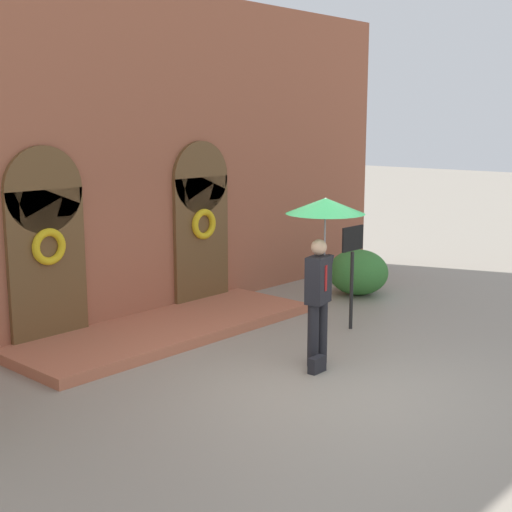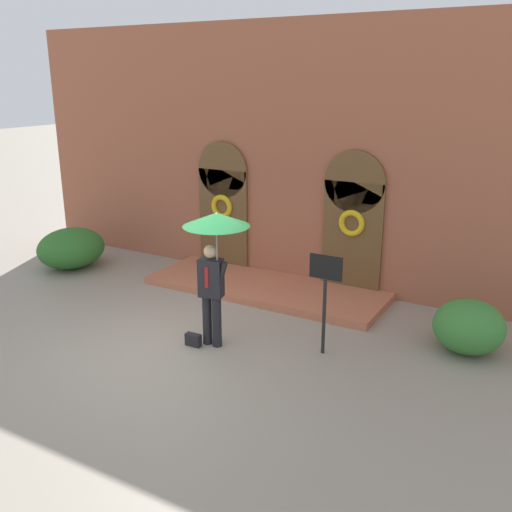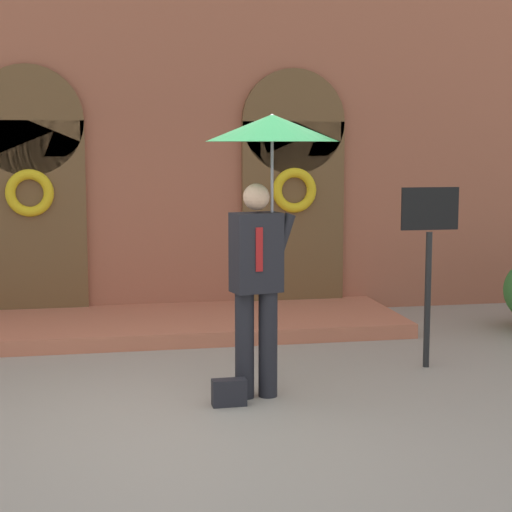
{
  "view_description": "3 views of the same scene",
  "coord_description": "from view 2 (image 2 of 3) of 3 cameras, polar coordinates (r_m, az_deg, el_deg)",
  "views": [
    {
      "loc": [
        -7.3,
        -5.48,
        3.39
      ],
      "look_at": [
        0.5,
        1.57,
        1.4
      ],
      "focal_mm": 50.0,
      "sensor_mm": 36.0,
      "label": 1
    },
    {
      "loc": [
        5.54,
        -7.08,
        4.44
      ],
      "look_at": [
        0.6,
        1.59,
        1.3
      ],
      "focal_mm": 40.0,
      "sensor_mm": 36.0,
      "label": 2
    },
    {
      "loc": [
        -0.88,
        -6.53,
        2.11
      ],
      "look_at": [
        0.62,
        1.28,
        1.08
      ],
      "focal_mm": 60.0,
      "sensor_mm": 36.0,
      "label": 3
    }
  ],
  "objects": [
    {
      "name": "shrub_right",
      "position": [
        10.25,
        20.51,
        -6.62
      ],
      "size": [
        1.18,
        1.19,
        0.9
      ],
      "primitive_type": "ellipsoid",
      "color": "#387A33",
      "rests_on": "ground"
    },
    {
      "name": "person_with_umbrella",
      "position": [
        9.31,
        -4.13,
        1.67
      ],
      "size": [
        1.1,
        1.1,
        2.36
      ],
      "color": "black",
      "rests_on": "ground"
    },
    {
      "name": "ground_plane",
      "position": [
        10.03,
        -7.61,
        -8.97
      ],
      "size": [
        80.0,
        80.0,
        0.0
      ],
      "primitive_type": "plane",
      "color": "gray"
    },
    {
      "name": "handbag",
      "position": [
        9.99,
        -6.29,
        -8.33
      ],
      "size": [
        0.28,
        0.13,
        0.22
      ],
      "primitive_type": "cube",
      "rotation": [
        0.0,
        0.0,
        0.02
      ],
      "color": "black",
      "rests_on": "ground"
    },
    {
      "name": "sign_post",
      "position": [
        9.34,
        6.92,
        -3.21
      ],
      "size": [
        0.56,
        0.06,
        1.72
      ],
      "color": "black",
      "rests_on": "ground"
    },
    {
      "name": "building_facade",
      "position": [
        12.65,
        3.42,
        9.44
      ],
      "size": [
        14.0,
        2.3,
        5.6
      ],
      "color": "#9E563D",
      "rests_on": "ground"
    },
    {
      "name": "shrub_left",
      "position": [
        14.52,
        -17.99,
        0.76
      ],
      "size": [
        1.47,
        1.68,
        0.96
      ],
      "primitive_type": "ellipsoid",
      "color": "#2D6B28",
      "rests_on": "ground"
    }
  ]
}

